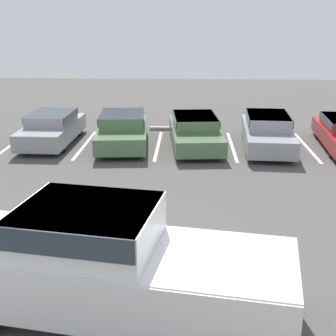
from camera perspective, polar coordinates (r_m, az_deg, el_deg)
The scene contains 12 objects.
ground_plane at distance 9.22m, azimuth -7.89°, elevation -13.93°, with size 60.00×60.00×0.00m, color #4C4947.
stall_stripe_a at distance 19.57m, azimuth -18.36°, elevation 2.84°, with size 0.12×4.28×0.01m, color white.
stall_stripe_b at distance 18.75m, azimuth -10.07°, elevation 2.84°, with size 0.12×4.28×0.01m, color white.
stall_stripe_c at distance 18.34m, azimuth -1.22°, elevation 2.78°, with size 0.12×4.28×0.01m, color white.
stall_stripe_d at distance 18.39m, azimuth 7.81°, elevation 2.66°, with size 0.12×4.28×0.01m, color white.
stall_stripe_e at distance 18.88m, azimuth 16.58°, elevation 2.47°, with size 0.12×4.28×0.01m, color white.
pickup_truck at distance 7.97m, azimuth -7.41°, elevation -11.38°, with size 6.43×3.09×1.93m.
parked_sedan_a at distance 19.08m, azimuth -13.96°, elevation 4.87°, with size 1.81×4.29×1.23m.
parked_sedan_b at distance 18.21m, azimuth -5.57°, elevation 4.80°, with size 2.18×4.46×1.29m.
parked_sedan_c at distance 18.18m, azimuth 3.31°, elevation 4.68°, with size 2.19×4.83×1.19m.
parked_sedan_d at distance 18.28m, azimuth 12.01°, elevation 4.54°, with size 2.01×4.79×1.29m.
wheel_stop_curb at distance 20.82m, azimuth 0.28°, elevation 4.84°, with size 1.84×0.20×0.14m, color #B7B2A8.
Camera 1 is at (1.56, -7.67, 4.87)m, focal length 50.00 mm.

